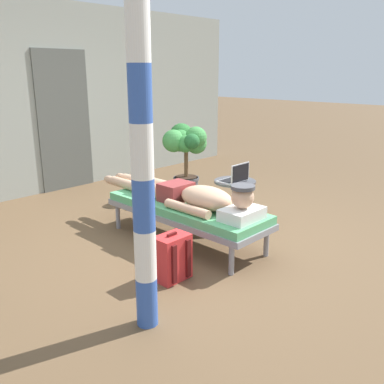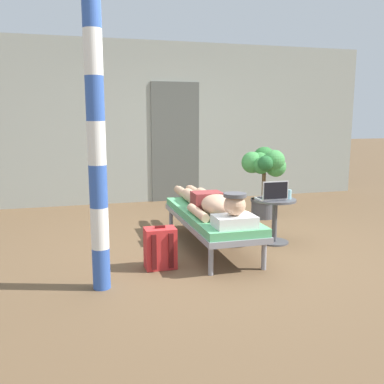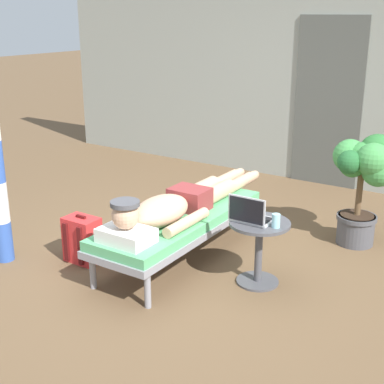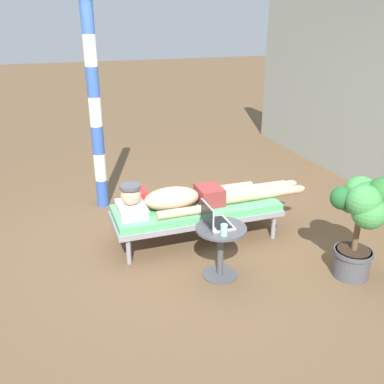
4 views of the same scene
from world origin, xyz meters
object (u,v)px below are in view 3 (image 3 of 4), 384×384
at_px(lounge_chair, 180,222).
at_px(backpack, 83,240).
at_px(person_reclining, 177,205).
at_px(drink_glass, 276,221).
at_px(side_table, 259,242).
at_px(laptop, 250,215).
at_px(potted_plant, 364,172).

height_order(lounge_chair, backpack, backpack).
xyz_separation_m(person_reclining, drink_glass, (0.92, -0.02, 0.06)).
bearing_deg(person_reclining, side_table, 1.24).
distance_m(laptop, potted_plant, 1.37).
relative_size(backpack, potted_plant, 0.41).
distance_m(lounge_chair, person_reclining, 0.18).
xyz_separation_m(drink_glass, potted_plant, (0.28, 1.26, 0.12)).
distance_m(side_table, drink_glass, 0.27).
bearing_deg(potted_plant, person_reclining, -134.09).
height_order(laptop, potted_plant, potted_plant).
height_order(lounge_chair, person_reclining, person_reclining).
xyz_separation_m(backpack, potted_plant, (1.89, 1.69, 0.50)).
height_order(lounge_chair, side_table, side_table).
relative_size(laptop, drink_glass, 2.89).
bearing_deg(drink_glass, potted_plant, 77.43).
distance_m(person_reclining, drink_glass, 0.92).
height_order(lounge_chair, drink_glass, drink_glass).
bearing_deg(potted_plant, side_table, -109.39).
relative_size(lounge_chair, potted_plant, 1.81).
distance_m(lounge_chair, side_table, 0.77).
bearing_deg(backpack, lounge_chair, 36.18).
bearing_deg(lounge_chair, backpack, -143.82).
relative_size(person_reclining, backpack, 5.12).
bearing_deg(lounge_chair, potted_plant, 44.72).
bearing_deg(laptop, lounge_chair, 173.14).
xyz_separation_m(side_table, potted_plant, (0.43, 1.23, 0.34)).
bearing_deg(backpack, side_table, 17.73).
xyz_separation_m(drink_glass, backpack, (-1.60, -0.43, -0.38)).
height_order(person_reclining, laptop, laptop).
relative_size(side_table, backpack, 1.23).
xyz_separation_m(lounge_chair, potted_plant, (1.20, 1.19, 0.35)).
relative_size(person_reclining, potted_plant, 2.12).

